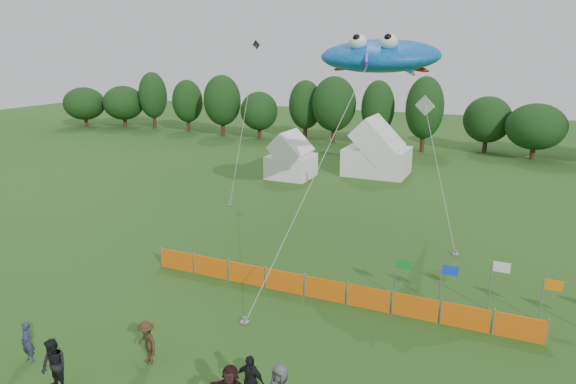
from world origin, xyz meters
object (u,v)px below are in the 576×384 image
at_px(tent_right, 377,153).
at_px(spectator_b, 54,366).
at_px(tent_left, 291,159).
at_px(spectator_a, 27,342).
at_px(spectator_d, 250,381).
at_px(spectator_c, 147,342).
at_px(barrier_fence, 325,289).
at_px(stingray_kite, 382,56).

relative_size(tent_right, spectator_b, 2.99).
bearing_deg(tent_left, spectator_a, -84.94).
xyz_separation_m(tent_left, spectator_d, (10.95, -27.93, -0.76)).
height_order(tent_right, spectator_c, tent_right).
distance_m(tent_right, spectator_d, 32.45).
bearing_deg(spectator_d, spectator_b, -156.84).
xyz_separation_m(tent_right, barrier_fence, (4.10, -24.50, -1.47)).
height_order(spectator_a, spectator_d, spectator_d).
bearing_deg(barrier_fence, tent_right, 99.50).
height_order(spectator_c, stingray_kite, stingray_kite).
xyz_separation_m(spectator_b, spectator_d, (6.15, 1.99, -0.04)).
xyz_separation_m(tent_right, spectator_c, (-0.01, -31.60, -1.17)).
bearing_deg(stingray_kite, tent_left, 132.09).
bearing_deg(stingray_kite, spectator_a, -114.71).
xyz_separation_m(spectator_a, spectator_d, (8.38, 1.17, 0.11)).
bearing_deg(spectator_c, stingray_kite, 96.87).
bearing_deg(spectator_b, barrier_fence, 66.53).
relative_size(barrier_fence, spectator_a, 11.53).
relative_size(tent_left, spectator_c, 2.28).
height_order(tent_left, spectator_a, tent_left).
height_order(barrier_fence, spectator_a, spectator_a).
bearing_deg(stingray_kite, spectator_b, -107.61).
relative_size(spectator_c, spectator_d, 0.91).
relative_size(spectator_b, spectator_c, 1.15).
bearing_deg(spectator_b, tent_right, 94.81).
bearing_deg(tent_left, spectator_b, -80.88).
distance_m(spectator_c, stingray_kite, 18.88).
relative_size(spectator_b, spectator_d, 1.04).
height_order(spectator_d, stingray_kite, stingray_kite).
bearing_deg(spectator_b, stingray_kite, 80.09).
relative_size(spectator_a, spectator_c, 0.96).
height_order(tent_right, barrier_fence, tent_right).
xyz_separation_m(spectator_c, stingray_kite, (4.07, 15.69, 9.69)).
height_order(tent_left, barrier_fence, tent_left).
xyz_separation_m(tent_left, spectator_b, (4.80, -29.92, -0.72)).
xyz_separation_m(barrier_fence, spectator_d, (0.33, -7.63, 0.39)).
bearing_deg(tent_right, barrier_fence, -80.50).
distance_m(spectator_a, spectator_c, 4.29).
height_order(tent_left, tent_right, tent_right).
bearing_deg(stingray_kite, tent_right, 104.31).
distance_m(spectator_a, stingray_kite, 21.47).
relative_size(tent_right, barrier_fence, 0.31).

